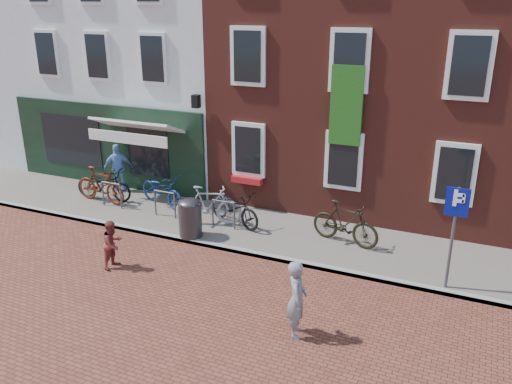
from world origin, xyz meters
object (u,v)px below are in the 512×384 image
at_px(litter_bin, 190,216).
at_px(bicycle_1, 101,185).
at_px(bicycle_3, 209,205).
at_px(cafe_person, 118,167).
at_px(bicycle_0, 104,184).
at_px(bicycle_5, 345,223).
at_px(parking_sign, 455,220).
at_px(bicycle_2, 162,190).
at_px(bicycle_4, 234,207).
at_px(woman, 297,299).
at_px(boy, 113,244).

height_order(litter_bin, bicycle_1, litter_bin).
relative_size(litter_bin, bicycle_3, 0.60).
bearing_deg(bicycle_1, cafe_person, 13.70).
distance_m(bicycle_0, bicycle_5, 8.15).
height_order(bicycle_1, bicycle_5, same).
xyz_separation_m(bicycle_1, bicycle_5, (8.08, 0.17, 0.00)).
bearing_deg(cafe_person, parking_sign, 133.73).
xyz_separation_m(bicycle_0, bicycle_3, (4.15, -0.39, 0.06)).
bearing_deg(bicycle_3, bicycle_2, 51.01).
bearing_deg(bicycle_5, bicycle_4, 103.35).
bearing_deg(litter_bin, bicycle_1, 164.53).
distance_m(bicycle_2, bicycle_4, 2.83).
distance_m(bicycle_0, bicycle_4, 4.84).
relative_size(woman, boy, 1.30).
distance_m(parking_sign, woman, 4.05).
bearing_deg(bicycle_1, bicycle_2, -69.18).
bearing_deg(litter_bin, bicycle_3, 86.17).
bearing_deg(bicycle_3, bicycle_4, -86.54).
distance_m(parking_sign, bicycle_5, 3.24).
bearing_deg(cafe_person, bicycle_5, 138.80).
bearing_deg(bicycle_2, bicycle_1, 125.44).
height_order(litter_bin, boy, litter_bin).
bearing_deg(bicycle_0, woman, -123.13).
distance_m(bicycle_3, bicycle_5, 4.01).
xyz_separation_m(bicycle_4, bicycle_5, (3.31, 0.03, 0.06)).
bearing_deg(bicycle_5, parking_sign, -103.30).
height_order(bicycle_0, bicycle_2, same).
xyz_separation_m(parking_sign, bicycle_4, (-6.05, 1.31, -1.15)).
bearing_deg(litter_bin, cafe_person, 151.35).
relative_size(bicycle_2, bicycle_3, 1.03).
height_order(bicycle_1, bicycle_4, bicycle_1).
relative_size(bicycle_1, bicycle_3, 1.00).
height_order(litter_bin, bicycle_3, litter_bin).
xyz_separation_m(woman, bicycle_0, (-8.30, 4.36, -0.18)).
height_order(parking_sign, bicycle_5, parking_sign).
xyz_separation_m(boy, bicycle_0, (-3.16, 3.52, 0.01)).
bearing_deg(boy, bicycle_1, 46.23).
height_order(bicycle_0, bicycle_4, same).
xyz_separation_m(woman, bicycle_5, (-0.15, 4.30, -0.12)).
height_order(boy, bicycle_4, boy).
xyz_separation_m(litter_bin, boy, (-0.93, -2.18, -0.09)).
bearing_deg(bicycle_5, boy, 137.57).
distance_m(woman, boy, 5.21).
bearing_deg(bicycle_5, woman, -165.22).
relative_size(parking_sign, bicycle_0, 1.21).
xyz_separation_m(bicycle_0, bicycle_5, (8.15, -0.06, 0.06)).
height_order(bicycle_0, bicycle_1, bicycle_1).
height_order(bicycle_3, bicycle_5, same).
bearing_deg(boy, bicycle_2, 19.19).
distance_m(litter_bin, cafe_person, 4.80).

